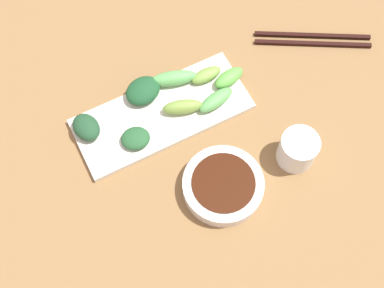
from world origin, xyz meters
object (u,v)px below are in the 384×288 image
at_px(sauce_bowl, 223,185).
at_px(serving_plate, 163,114).
at_px(chopsticks, 313,40).
at_px(tea_cup, 298,150).

bearing_deg(sauce_bowl, serving_plate, 9.42).
bearing_deg(chopsticks, sauce_bowl, 151.29).
bearing_deg(sauce_bowl, chopsticks, -58.06).
bearing_deg(serving_plate, tea_cup, -136.59).
relative_size(sauce_bowl, chopsticks, 0.66).
relative_size(serving_plate, tea_cup, 4.81).
relative_size(chopsticks, tea_cup, 3.17).
height_order(sauce_bowl, tea_cup, tea_cup).
xyz_separation_m(sauce_bowl, tea_cup, (-0.01, -0.14, 0.02)).
xyz_separation_m(serving_plate, chopsticks, (0.01, -0.34, -0.00)).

